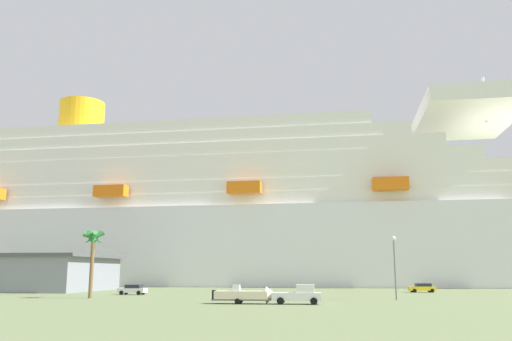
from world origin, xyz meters
The scene contains 8 objects.
ground_plane centered at (0.00, 30.00, 0.00)m, with size 600.00×600.00×0.00m, color #66754C.
cruise_ship centered at (-24.59, 65.22, 17.43)m, with size 286.42×49.07×59.45m.
pickup_truck centered at (6.17, -14.66, 1.04)m, with size 5.61×2.29×2.20m.
small_boat_on_trailer centered at (0.31, -14.68, 0.96)m, with size 8.57×2.36×2.15m.
palm_tree centered at (-23.35, -4.52, 7.50)m, with size 3.35×3.08×9.45m.
street_lamp centered at (18.42, -4.32, 5.37)m, with size 0.56×0.56×8.29m.
parked_car_white_van centered at (-21.22, 6.65, 0.83)m, with size 4.53×2.26×1.58m.
parked_car_yellow_taxi centered at (26.44, 21.85, 0.83)m, with size 4.77×2.28×1.58m.
Camera 1 is at (8.85, -76.78, 3.72)m, focal length 37.11 mm.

